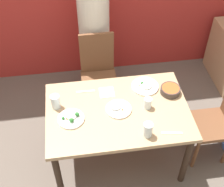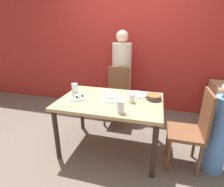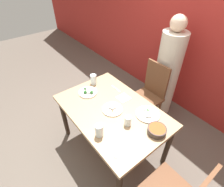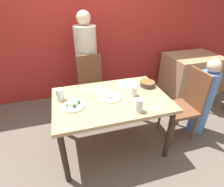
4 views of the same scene
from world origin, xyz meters
name	(u,v)px [view 4 (image 4 of 4)]	position (x,y,z in m)	size (l,w,h in m)	color
ground_plane	(111,144)	(0.00, 0.00, 0.00)	(10.00, 10.00, 0.00)	#60564C
wall_back	(86,22)	(0.00, 1.50, 1.35)	(10.00, 0.06, 2.70)	#A82823
dining_table	(111,104)	(0.00, 0.00, 0.65)	(1.31, 0.88, 0.73)	tan
chair_adult_spot	(92,85)	(-0.09, 0.78, 0.52)	(0.40, 0.40, 0.97)	brown
chair_child_spot	(186,103)	(1.00, -0.08, 0.52)	(0.40, 0.40, 0.97)	brown
person_adult	(87,65)	(-0.09, 1.12, 0.72)	(0.35, 0.35, 1.56)	beige
person_child	(203,101)	(1.28, -0.08, 0.51)	(0.23, 0.23, 1.10)	#5184D1
bowl_curry	(148,84)	(0.53, 0.15, 0.76)	(0.19, 0.19, 0.06)	#3D332D
plate_rice_adult	(111,97)	(0.00, 0.00, 0.75)	(0.24, 0.24, 0.05)	white
plate_rice_child	(74,105)	(-0.42, -0.05, 0.75)	(0.24, 0.24, 0.06)	white
plate_noodles	(128,84)	(0.31, 0.26, 0.74)	(0.27, 0.27, 0.05)	white
glass_water_tall	(134,91)	(0.28, -0.01, 0.79)	(0.07, 0.07, 0.11)	silver
glass_water_short	(60,95)	(-0.55, 0.12, 0.80)	(0.08, 0.08, 0.14)	silver
glass_water_center	(139,105)	(0.20, -0.32, 0.80)	(0.08, 0.08, 0.14)	silver
napkin_folded	(100,89)	(-0.07, 0.24, 0.73)	(0.14, 0.14, 0.01)	white
fork_steel	(158,108)	(0.42, -0.33, 0.73)	(0.18, 0.05, 0.01)	silver
spoon_steel	(84,90)	(-0.27, 0.28, 0.73)	(0.18, 0.02, 0.01)	silver
background_table	(190,73)	(1.95, 1.02, 0.37)	(0.97, 0.74, 0.74)	tan
chair_background	(221,82)	(1.95, 0.31, 0.52)	(0.40, 0.40, 0.97)	brown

